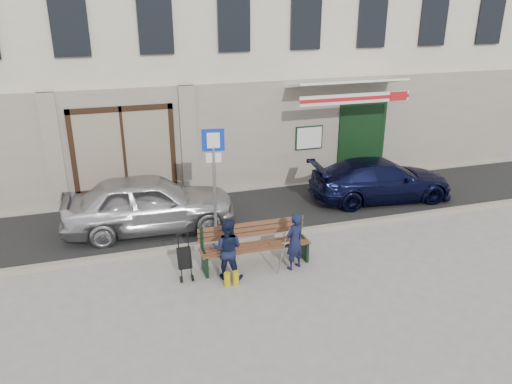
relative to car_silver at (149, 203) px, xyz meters
name	(u,v)px	position (x,y,z in m)	size (l,w,h in m)	color
ground	(296,267)	(2.78, -2.86, -0.71)	(80.00, 80.00, 0.00)	#9E9991
asphalt_lane	(254,212)	(2.78, 0.24, -0.71)	(60.00, 3.20, 0.01)	#282828
curb	(273,235)	(2.78, -1.36, -0.65)	(60.00, 0.18, 0.12)	#9E9384
building	(207,13)	(2.79, 5.59, 4.26)	(20.00, 8.27, 10.00)	beige
car_silver	(149,203)	(0.00, 0.00, 0.00)	(1.69, 4.20, 1.43)	silver
car_navy	(381,180)	(6.54, 0.10, -0.12)	(1.66, 4.08, 1.19)	black
parking_sign	(214,168)	(1.42, -1.12, 1.14)	(0.51, 0.12, 2.75)	gray
bench	(253,246)	(1.93, -2.48, -0.26)	(2.40, 1.17, 0.98)	brown
man	(295,241)	(2.73, -2.87, -0.08)	(0.46, 0.30, 1.27)	#131834
woman	(227,249)	(1.28, -2.82, -0.06)	(0.64, 0.50, 1.32)	#131A35
stroller	(185,259)	(0.43, -2.56, -0.29)	(0.29, 0.40, 0.97)	black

